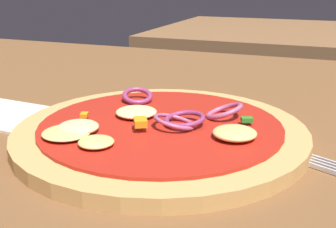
% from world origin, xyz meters
% --- Properties ---
extents(dining_table, '(1.39, 1.07, 0.03)m').
position_xyz_m(dining_table, '(0.00, 0.00, 0.02)').
color(dining_table, brown).
rests_on(dining_table, ground).
extents(pizza, '(0.29, 0.29, 0.03)m').
position_xyz_m(pizza, '(0.05, 0.04, 0.04)').
color(pizza, tan).
rests_on(pizza, dining_table).
extents(napkin, '(0.15, 0.10, 0.00)m').
position_xyz_m(napkin, '(-0.15, 0.04, 0.03)').
color(napkin, silver).
rests_on(napkin, dining_table).
extents(background_table, '(0.85, 0.62, 0.03)m').
position_xyz_m(background_table, '(0.11, 1.01, 0.02)').
color(background_table, brown).
rests_on(background_table, ground).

